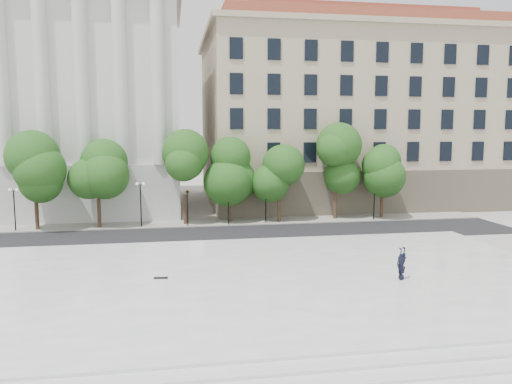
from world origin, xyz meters
The scene contains 13 objects.
ground centered at (0.00, 0.00, 0.00)m, with size 160.00×160.00×0.00m, color #A8A69E.
plaza centered at (0.00, 3.00, 0.23)m, with size 44.00×22.00×0.45m, color white.
street centered at (0.00, 18.00, 0.01)m, with size 60.00×8.00×0.02m, color black.
far_sidewalk centered at (0.00, 24.00, 0.06)m, with size 60.00×4.00×0.12m, color #9F9C93.
building_west centered at (-17.00, 38.57, 12.89)m, with size 31.50×27.65×25.60m.
building_east centered at (20.00, 38.91, 11.14)m, with size 36.00×26.15×23.00m.
traffic_light_west centered at (-1.36, 22.30, 3.74)m, with size 0.50×1.85×4.24m.
traffic_light_east centered at (2.69, 22.30, 3.78)m, with size 0.48×1.95×4.28m.
person_lying centered at (10.85, 1.06, 0.72)m, with size 0.72×0.48×1.99m, color black.
skateboard centered at (-3.60, 3.70, 0.49)m, with size 0.85×0.22×0.09m, color black.
plaza_steps centered at (0.00, -8.90, 0.12)m, with size 44.00×3.00×0.30m.
street_trees centered at (1.42, 23.51, 5.42)m, with size 39.51×5.42×8.10m.
lamp_posts centered at (0.47, 22.60, 2.98)m, with size 36.43×0.28×4.48m.
Camera 1 is at (-2.76, -26.55, 9.49)m, focal length 35.00 mm.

